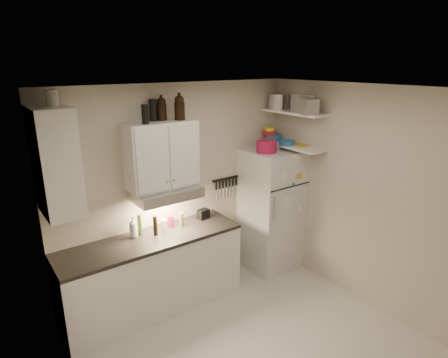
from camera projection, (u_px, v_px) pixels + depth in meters
floor at (255, 348)px, 3.88m from camera, size 3.20×3.00×0.02m
ceiling at (263, 89)px, 3.09m from camera, size 3.20×3.00×0.02m
back_wall at (179, 190)px, 4.65m from camera, size 3.20×0.02×2.60m
left_wall at (83, 292)px, 2.59m from camera, size 0.02×3.00×2.60m
right_wall at (363, 198)px, 4.39m from camera, size 0.02×3.00×2.60m
base_cabinet at (154, 275)px, 4.36m from camera, size 2.10×0.60×0.88m
countertop at (151, 240)px, 4.23m from camera, size 2.10×0.62×0.04m
upper_cabinet at (162, 155)px, 4.19m from camera, size 0.80×0.33×0.75m
side_cabinet at (56, 162)px, 3.42m from camera, size 0.33×0.55×1.00m
range_hood at (166, 193)px, 4.27m from camera, size 0.76×0.46×0.12m
fridge at (271, 210)px, 5.22m from camera, size 0.70×0.68×1.70m
shelf_hi at (294, 112)px, 4.82m from camera, size 0.30×0.95×0.03m
shelf_lo at (292, 146)px, 4.95m from camera, size 0.30×0.95×0.03m
knife_strip at (226, 179)px, 5.02m from camera, size 0.42×0.02×0.03m
dutch_oven at (267, 147)px, 4.82m from camera, size 0.33×0.33×0.15m
book_stack at (300, 148)px, 4.93m from camera, size 0.20×0.24×0.08m
spice_jar at (278, 146)px, 5.00m from camera, size 0.07×0.07×0.10m
stock_pot at (279, 101)px, 5.02m from camera, size 0.36×0.36×0.20m
tin_a at (302, 103)px, 4.68m from camera, size 0.26×0.25×0.22m
tin_b at (309, 106)px, 4.50m from camera, size 0.24×0.24×0.18m
bowl_teal at (273, 138)px, 5.15m from camera, size 0.23×0.23×0.09m
bowl_orange at (270, 132)px, 5.14m from camera, size 0.18×0.18×0.05m
bowl_yellow at (270, 129)px, 5.13m from camera, size 0.14×0.14×0.05m
plates at (287, 143)px, 4.94m from camera, size 0.25×0.25×0.05m
growler_a at (162, 109)px, 4.12m from camera, size 0.14×0.14×0.26m
growler_b at (180, 107)px, 4.14m from camera, size 0.15×0.15×0.28m
thermos_a at (153, 110)px, 4.08m from camera, size 0.10×0.10×0.24m
thermos_b at (145, 114)px, 3.88m from camera, size 0.08×0.08×0.20m
side_jar at (52, 98)px, 3.27m from camera, size 0.11×0.11×0.14m
soap_bottle at (133, 226)px, 4.20m from camera, size 0.12×0.12×0.27m
pepper_mill at (181, 220)px, 4.50m from camera, size 0.06×0.06×0.17m
oil_bottle at (140, 225)px, 4.27m from camera, size 0.06×0.06×0.25m
vinegar_bottle at (155, 226)px, 4.26m from camera, size 0.06×0.06×0.24m
clear_bottle at (164, 226)px, 4.36m from camera, size 0.07×0.07×0.16m
red_jar at (171, 221)px, 4.50m from camera, size 0.08×0.08×0.14m
caddy at (203, 214)px, 4.74m from camera, size 0.15×0.12×0.12m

